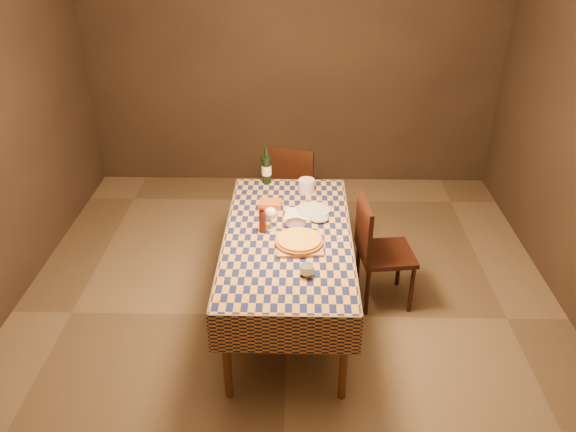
{
  "coord_description": "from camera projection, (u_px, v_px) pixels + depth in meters",
  "views": [
    {
      "loc": [
        0.08,
        -3.51,
        2.96
      ],
      "look_at": [
        0.0,
        0.05,
        0.9
      ],
      "focal_mm": 35.0,
      "sensor_mm": 36.0,
      "label": 1
    }
  ],
  "objects": [
    {
      "name": "flour_patch",
      "position": [
        300.0,
        213.0,
        4.41
      ],
      "size": [
        0.25,
        0.2,
        0.0
      ],
      "primitive_type": "cube",
      "rotation": [
        0.0,
        0.0,
        -0.07
      ],
      "color": "white",
      "rests_on": "dining_table"
    },
    {
      "name": "bowl",
      "position": [
        296.0,
        226.0,
        4.2
      ],
      "size": [
        0.21,
        0.21,
        0.05
      ],
      "primitive_type": "imported",
      "rotation": [
        0.0,
        0.0,
        -0.38
      ],
      "color": "#614552",
      "rests_on": "dining_table"
    },
    {
      "name": "cutting_board",
      "position": [
        299.0,
        244.0,
        4.01
      ],
      "size": [
        0.35,
        0.35,
        0.02
      ],
      "primitive_type": "cube",
      "rotation": [
        0.0,
        0.0,
        0.07
      ],
      "color": "#AF7852",
      "rests_on": "dining_table"
    },
    {
      "name": "white_plate",
      "position": [
        313.0,
        210.0,
        4.44
      ],
      "size": [
        0.29,
        0.29,
        0.02
      ],
      "primitive_type": "cylinder",
      "rotation": [
        0.0,
        0.0,
        -0.09
      ],
      "color": "silver",
      "rests_on": "dining_table"
    },
    {
      "name": "takeout_container",
      "position": [
        270.0,
        204.0,
        4.5
      ],
      "size": [
        0.19,
        0.14,
        0.04
      ],
      "primitive_type": "cube",
      "rotation": [
        0.0,
        0.0,
        -0.07
      ],
      "color": "#BD5F18",
      "rests_on": "dining_table"
    },
    {
      "name": "chair_far",
      "position": [
        295.0,
        184.0,
        5.41
      ],
      "size": [
        0.52,
        0.53,
        0.93
      ],
      "color": "black",
      "rests_on": "ground"
    },
    {
      "name": "wine_glass",
      "position": [
        271.0,
        214.0,
        4.14
      ],
      "size": [
        0.09,
        0.09,
        0.18
      ],
      "color": "white",
      "rests_on": "dining_table"
    },
    {
      "name": "tumbler",
      "position": [
        307.0,
        270.0,
        3.68
      ],
      "size": [
        0.12,
        0.12,
        0.08
      ],
      "primitive_type": "imported",
      "rotation": [
        0.0,
        0.0,
        0.26
      ],
      "color": "silver",
      "rests_on": "dining_table"
    },
    {
      "name": "flour_bag",
      "position": [
        319.0,
        219.0,
        4.29
      ],
      "size": [
        0.17,
        0.16,
        0.04
      ],
      "primitive_type": "ellipsoid",
      "rotation": [
        0.0,
        0.0,
        -0.41
      ],
      "color": "#959DBF",
      "rests_on": "dining_table"
    },
    {
      "name": "dining_table",
      "position": [
        288.0,
        243.0,
        4.18
      ],
      "size": [
        0.94,
        1.84,
        0.77
      ],
      "color": "brown",
      "rests_on": "ground"
    },
    {
      "name": "chair_right",
      "position": [
        377.0,
        247.0,
        4.45
      ],
      "size": [
        0.48,
        0.47,
        0.93
      ],
      "color": "black",
      "rests_on": "ground"
    },
    {
      "name": "pizza",
      "position": [
        299.0,
        241.0,
        4.0
      ],
      "size": [
        0.35,
        0.35,
        0.03
      ],
      "color": "#A55C1B",
      "rests_on": "cutting_board"
    },
    {
      "name": "wine_bottle",
      "position": [
        266.0,
        169.0,
        4.82
      ],
      "size": [
        0.11,
        0.11,
        0.33
      ],
      "color": "black",
      "rests_on": "dining_table"
    },
    {
      "name": "deli_tub",
      "position": [
        307.0,
        186.0,
        4.7
      ],
      "size": [
        0.16,
        0.16,
        0.11
      ],
      "primitive_type": "cylinder",
      "rotation": [
        0.0,
        0.0,
        0.2
      ],
      "color": "silver",
      "rests_on": "dining_table"
    },
    {
      "name": "pepper_mill",
      "position": [
        262.0,
        220.0,
        4.12
      ],
      "size": [
        0.06,
        0.06,
        0.21
      ],
      "color": "#481511",
      "rests_on": "dining_table"
    },
    {
      "name": "room",
      "position": [
        288.0,
        163.0,
        3.85
      ],
      "size": [
        5.0,
        5.1,
        2.7
      ],
      "color": "brown",
      "rests_on": "ground"
    }
  ]
}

